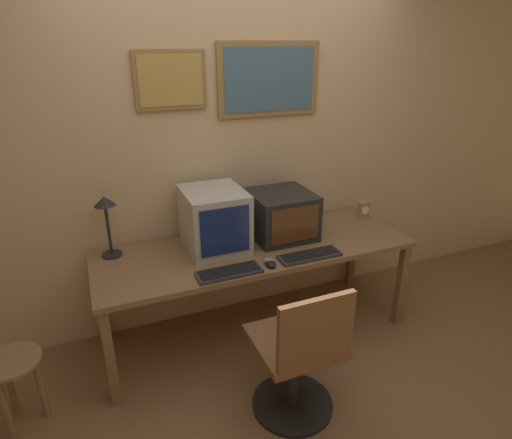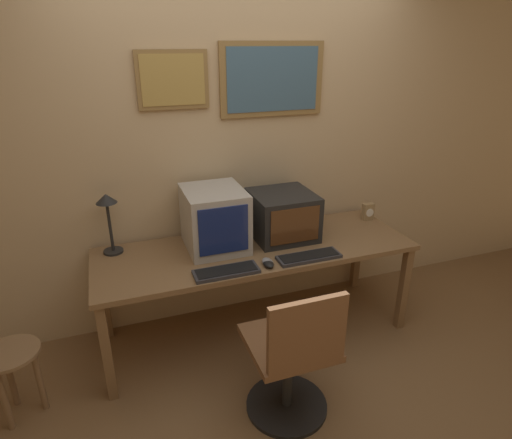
% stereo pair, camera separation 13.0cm
% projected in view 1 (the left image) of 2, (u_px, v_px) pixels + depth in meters
% --- Properties ---
extents(ground_plane, '(14.00, 14.00, 0.00)m').
position_uv_depth(ground_plane, '(316.00, 421.00, 2.46)').
color(ground_plane, brown).
extents(wall_back, '(8.00, 0.08, 2.60)m').
position_uv_depth(wall_back, '(234.00, 148.00, 3.08)').
color(wall_back, '#D1B284').
rests_on(wall_back, ground_plane).
extents(desk, '(2.18, 0.73, 0.70)m').
position_uv_depth(desk, '(256.00, 255.00, 2.98)').
color(desk, olive).
rests_on(desk, ground_plane).
extents(monitor_left, '(0.39, 0.46, 0.41)m').
position_uv_depth(monitor_left, '(214.00, 220.00, 2.88)').
color(monitor_left, '#B7B2A8').
rests_on(monitor_left, desk).
extents(monitor_right, '(0.43, 0.44, 0.33)m').
position_uv_depth(monitor_right, '(281.00, 215.00, 3.07)').
color(monitor_right, black).
rests_on(monitor_right, desk).
extents(keyboard_main, '(0.40, 0.15, 0.03)m').
position_uv_depth(keyboard_main, '(229.00, 272.00, 2.61)').
color(keyboard_main, '#333338').
rests_on(keyboard_main, desk).
extents(keyboard_side, '(0.43, 0.14, 0.03)m').
position_uv_depth(keyboard_side, '(310.00, 255.00, 2.82)').
color(keyboard_side, '#333338').
rests_on(keyboard_side, desk).
extents(mouse_near_keyboard, '(0.06, 0.11, 0.04)m').
position_uv_depth(mouse_near_keyboard, '(270.00, 263.00, 2.70)').
color(mouse_near_keyboard, black).
rests_on(mouse_near_keyboard, desk).
extents(mouse_far_corner, '(0.07, 0.11, 0.04)m').
position_uv_depth(mouse_far_corner, '(270.00, 262.00, 2.72)').
color(mouse_far_corner, gray).
rests_on(mouse_far_corner, desk).
extents(desk_clock, '(0.09, 0.05, 0.13)m').
position_uv_depth(desk_clock, '(363.00, 210.00, 3.43)').
color(desk_clock, '#A38456').
rests_on(desk_clock, desk).
extents(desk_lamp, '(0.14, 0.14, 0.42)m').
position_uv_depth(desk_lamp, '(106.00, 213.00, 2.73)').
color(desk_lamp, black).
rests_on(desk_lamp, desk).
extents(office_chair, '(0.48, 0.48, 0.88)m').
position_uv_depth(office_chair, '(299.00, 359.00, 2.37)').
color(office_chair, black).
rests_on(office_chair, ground_plane).
extents(side_stool, '(0.32, 0.32, 0.44)m').
position_uv_depth(side_stool, '(14.00, 376.00, 2.33)').
color(side_stool, '#8E6B47').
rests_on(side_stool, ground_plane).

